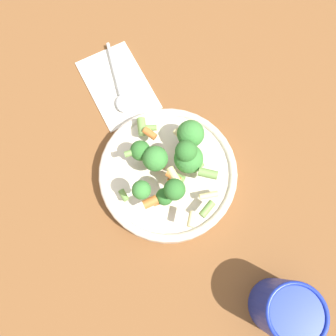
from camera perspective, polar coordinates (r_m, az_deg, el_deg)
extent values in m
plane|color=brown|center=(0.58, 0.00, -1.49)|extent=(3.00, 3.00, 0.00)
cylinder|color=beige|center=(0.56, 0.00, -1.09)|extent=(0.23, 0.23, 0.03)
torus|color=beige|center=(0.55, 0.00, -0.66)|extent=(0.23, 0.23, 0.01)
cylinder|color=#8CB766|center=(0.55, 3.77, 4.87)|extent=(0.02, 0.02, 0.02)
sphere|color=#3D8438|center=(0.53, 3.96, 5.97)|extent=(0.04, 0.04, 0.04)
cylinder|color=#8CB766|center=(0.53, 3.43, 0.69)|extent=(0.02, 0.02, 0.02)
sphere|color=#3D8438|center=(0.51, 3.61, 1.64)|extent=(0.05, 0.05, 0.05)
cylinder|color=#8CB766|center=(0.54, -4.67, 2.36)|extent=(0.01, 0.01, 0.01)
sphere|color=#33722D|center=(0.52, -4.84, 3.05)|extent=(0.03, 0.03, 0.03)
cylinder|color=#8CB766|center=(0.51, 3.05, 2.18)|extent=(0.01, 0.01, 0.01)
sphere|color=#33722D|center=(0.49, 3.17, 2.94)|extent=(0.03, 0.03, 0.03)
cylinder|color=#8CB766|center=(0.52, -0.58, -5.39)|extent=(0.01, 0.01, 0.01)
sphere|color=#33722D|center=(0.50, -0.60, -5.02)|extent=(0.03, 0.03, 0.03)
cylinder|color=#8CB766|center=(0.49, 1.10, -4.32)|extent=(0.01, 0.01, 0.02)
sphere|color=#33722D|center=(0.47, 1.15, -3.77)|extent=(0.03, 0.03, 0.03)
cylinder|color=#8CB766|center=(0.49, -4.50, -4.27)|extent=(0.01, 0.01, 0.01)
sphere|color=#3D8438|center=(0.47, -4.66, -3.82)|extent=(0.03, 0.03, 0.03)
cylinder|color=#8CB766|center=(0.53, -2.14, 0.87)|extent=(0.01, 0.01, 0.01)
sphere|color=#3D8438|center=(0.51, -2.23, 1.65)|extent=(0.04, 0.04, 0.04)
cylinder|color=orange|center=(0.50, -3.11, -5.93)|extent=(0.03, 0.02, 0.01)
cylinder|color=#729E4C|center=(0.56, -4.58, 7.20)|extent=(0.03, 0.03, 0.01)
cylinder|color=#729E4C|center=(0.51, 7.14, -6.81)|extent=(0.03, 0.02, 0.01)
cylinder|color=beige|center=(0.50, 1.07, -1.34)|extent=(0.02, 0.03, 0.01)
cylinder|color=beige|center=(0.49, 4.08, -8.87)|extent=(0.02, 0.02, 0.01)
cylinder|color=orange|center=(0.53, 1.10, -2.14)|extent=(0.02, 0.02, 0.01)
cylinder|color=#729E4C|center=(0.56, -3.33, 6.96)|extent=(0.03, 0.02, 0.01)
cylinder|color=#729E4C|center=(0.51, -6.31, 2.71)|extent=(0.03, 0.02, 0.01)
cylinder|color=#729E4C|center=(0.53, -7.72, -4.73)|extent=(0.01, 0.02, 0.01)
cylinder|color=#729E4C|center=(0.51, 1.56, -1.88)|extent=(0.02, 0.02, 0.01)
cylinder|color=orange|center=(0.54, -3.19, 6.03)|extent=(0.02, 0.02, 0.01)
cylinder|color=beige|center=(0.52, -1.27, 2.46)|extent=(0.02, 0.02, 0.01)
cylinder|color=#729E4C|center=(0.54, 5.12, 0.26)|extent=(0.02, 0.01, 0.01)
cylinder|color=orange|center=(0.50, 0.94, -1.54)|extent=(0.02, 0.03, 0.01)
cylinder|color=beige|center=(0.52, 7.11, -4.72)|extent=(0.03, 0.02, 0.01)
cylinder|color=beige|center=(0.53, 2.40, 5.56)|extent=(0.01, 0.03, 0.01)
cylinder|color=orange|center=(0.51, -1.06, -5.59)|extent=(0.03, 0.02, 0.01)
cylinder|color=#729E4C|center=(0.50, 6.96, -0.95)|extent=(0.03, 0.03, 0.01)
cylinder|color=orange|center=(0.53, -1.39, 0.87)|extent=(0.03, 0.02, 0.01)
cylinder|color=#192DAD|center=(0.54, 19.67, -22.22)|extent=(0.08, 0.08, 0.10)
torus|color=#192DAD|center=(0.50, 21.59, -22.65)|extent=(0.08, 0.08, 0.01)
cube|color=white|center=(0.65, -8.74, 14.15)|extent=(0.14, 0.19, 0.01)
cylinder|color=silver|center=(0.66, -9.36, 16.69)|extent=(0.06, 0.11, 0.01)
ellipsoid|color=silver|center=(0.62, -7.85, 11.08)|extent=(0.04, 0.04, 0.01)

